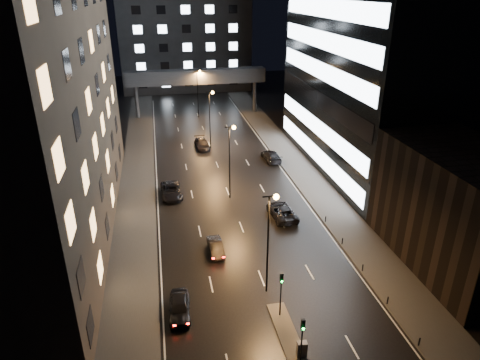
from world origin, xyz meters
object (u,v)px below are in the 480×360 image
(car_away_d, at_px, (202,144))
(utility_cabinet, at_px, (302,349))
(car_toward_b, at_px, (271,156))
(car_away_a, at_px, (179,307))
(car_away_c, at_px, (171,191))
(car_away_b, at_px, (216,247))
(car_toward_a, at_px, (282,211))

(car_away_d, bearing_deg, utility_cabinet, -90.96)
(car_toward_b, distance_m, utility_cabinet, 41.11)
(car_away_a, relative_size, car_toward_b, 0.81)
(car_away_a, height_order, car_away_c, car_away_c)
(car_away_a, distance_m, car_away_d, 42.35)
(car_away_a, xyz_separation_m, car_away_d, (6.73, 41.81, 0.02))
(car_away_d, distance_m, utility_cabinet, 48.46)
(car_away_b, xyz_separation_m, car_toward_b, (12.77, 24.79, 0.14))
(car_away_c, height_order, car_toward_b, car_toward_b)
(car_toward_a, height_order, car_toward_b, car_toward_b)
(car_toward_a, relative_size, car_toward_b, 1.04)
(car_away_c, relative_size, car_toward_a, 0.99)
(car_away_b, xyz_separation_m, utility_cabinet, (4.47, -15.47, 0.14))
(car_away_b, height_order, car_away_c, car_away_c)
(car_toward_b, bearing_deg, utility_cabinet, 75.23)
(car_away_d, xyz_separation_m, car_toward_b, (10.50, -8.15, 0.02))
(car_away_d, xyz_separation_m, utility_cabinet, (2.20, -48.41, 0.02))
(car_away_a, distance_m, utility_cabinet, 11.10)
(car_away_c, distance_m, utility_cabinet, 31.31)
(car_away_c, relative_size, car_toward_b, 1.02)
(car_toward_a, bearing_deg, car_away_a, 43.99)
(utility_cabinet, bearing_deg, car_toward_b, 83.22)
(car_away_b, distance_m, car_away_c, 15.20)
(car_away_a, height_order, car_toward_a, car_toward_a)
(car_toward_a, xyz_separation_m, utility_cabinet, (-4.70, -21.58, 0.00))
(car_away_c, height_order, car_away_d, car_away_c)
(car_away_c, relative_size, utility_cabinet, 4.34)
(car_away_a, height_order, car_away_d, car_away_d)
(car_away_d, bearing_deg, car_away_b, -97.51)
(utility_cabinet, bearing_deg, car_away_d, 97.47)
(utility_cabinet, bearing_deg, car_toward_a, 82.58)
(car_away_a, distance_m, car_away_c, 23.54)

